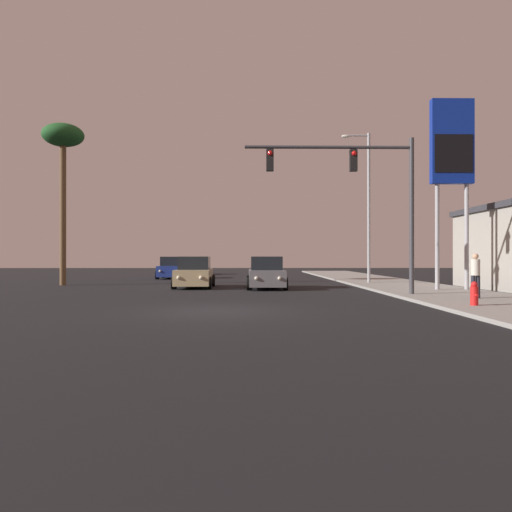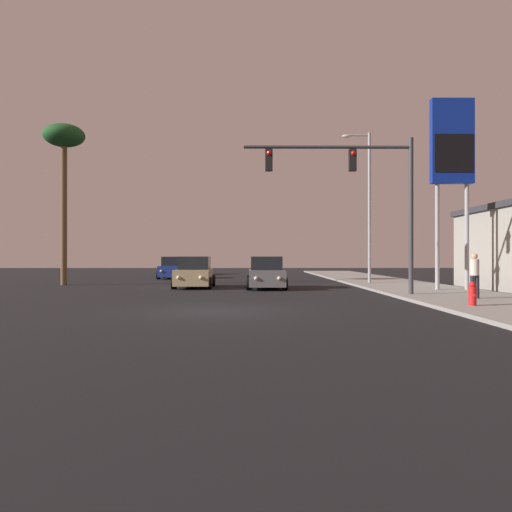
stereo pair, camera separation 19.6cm
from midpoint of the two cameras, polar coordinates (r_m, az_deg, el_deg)
The scene contains 12 objects.
ground_plane at distance 15.49m, azimuth -4.93°, elevation -6.25°, with size 120.00×120.00×0.00m, color black.
sidewalk_right at distance 26.77m, azimuth 17.44°, elevation -3.52°, with size 5.00×60.00×0.12m.
car_grey at distance 26.14m, azimuth 0.97°, elevation -2.07°, with size 2.04×4.31×1.68m.
car_red at distance 47.56m, azimuth -7.88°, elevation -1.19°, with size 2.04×4.34×1.68m.
car_tan at distance 27.12m, azimuth -7.26°, elevation -2.00°, with size 2.04×4.32×1.68m.
car_blue at distance 38.95m, azimuth -9.71°, elevation -1.43°, with size 2.04×4.33×1.68m.
traffic_light_mast at distance 21.39m, azimuth 11.97°, elevation 8.11°, with size 7.05×0.36×6.50m.
street_lamp at distance 30.89m, azimuth 12.35°, elevation 6.33°, with size 1.74×0.24×9.00m.
gas_station_sign at distance 25.76m, azimuth 21.28°, elevation 11.00°, with size 2.00×0.42×9.00m.
fire_hydrant at distance 17.25m, azimuth 23.38°, elevation -3.99°, with size 0.24×0.34×0.76m.
pedestrian_on_sidewalk at distance 20.22m, azimuth 23.54°, elevation -1.86°, with size 0.34×0.32×1.67m.
palm_tree_near at distance 32.01m, azimuth -21.36°, elevation 11.74°, with size 2.40×2.40×9.47m.
Camera 1 is at (0.97, -15.36, 1.65)m, focal length 35.00 mm.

